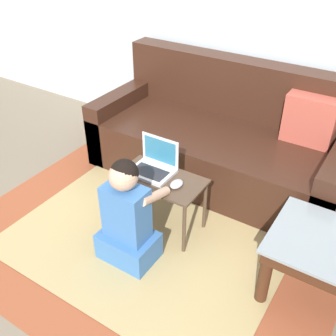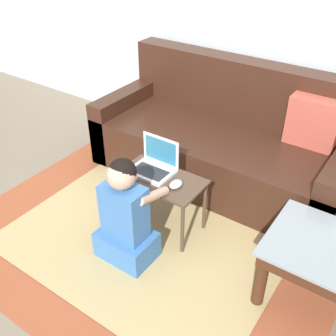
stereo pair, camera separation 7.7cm
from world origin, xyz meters
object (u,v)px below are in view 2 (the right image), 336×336
object	(u,v)px
couch	(225,142)
laptop	(154,166)
laptop_desk	(161,185)
person_seated	(125,217)
computer_mouse	(176,184)

from	to	relation	value
couch	laptop	world-z (taller)	couch
laptop_desk	person_seated	size ratio (longest dim) A/B	0.79
laptop_desk	laptop	xyz separation A→B (m)	(-0.08, 0.04, 0.09)
couch	person_seated	size ratio (longest dim) A/B	2.75
couch	laptop	bearing A→B (deg)	-99.03
person_seated	laptop	bearing A→B (deg)	100.69
person_seated	couch	bearing A→B (deg)	87.56
computer_mouse	person_seated	world-z (taller)	person_seated
laptop_desk	computer_mouse	bearing A→B (deg)	-8.22
laptop	person_seated	size ratio (longest dim) A/B	0.39
couch	person_seated	xyz separation A→B (m)	(-0.05, -1.19, 0.02)
couch	computer_mouse	xyz separation A→B (m)	(0.09, -0.85, 0.12)
laptop	computer_mouse	size ratio (longest dim) A/B	2.64
computer_mouse	person_seated	xyz separation A→B (m)	(-0.14, -0.34, -0.10)
computer_mouse	person_seated	size ratio (longest dim) A/B	0.15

